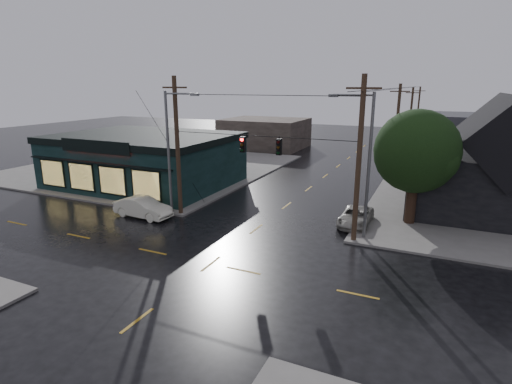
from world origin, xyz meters
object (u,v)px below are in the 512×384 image
at_px(corner_tree, 416,152).
at_px(utility_pole_ne, 353,242).
at_px(sedan_cream, 143,207).
at_px(suv_silver, 356,217).
at_px(utility_pole_nw, 181,215).

bearing_deg(corner_tree, utility_pole_ne, -120.88).
bearing_deg(sedan_cream, suv_silver, -68.75).
distance_m(corner_tree, utility_pole_nw, 17.43).
bearing_deg(corner_tree, suv_silver, -153.52).
bearing_deg(sedan_cream, utility_pole_nw, -49.73).
distance_m(utility_pole_nw, suv_silver, 12.91).
relative_size(utility_pole_ne, sedan_cream, 2.22).
bearing_deg(utility_pole_nw, suv_silver, 14.24).
height_order(utility_pole_ne, suv_silver, utility_pole_ne).
bearing_deg(utility_pole_nw, sedan_cream, -142.76).
height_order(utility_pole_nw, sedan_cream, utility_pole_nw).
xyz_separation_m(sedan_cream, suv_silver, (14.68, 4.83, -0.14)).
bearing_deg(utility_pole_ne, corner_tree, 59.12).
xyz_separation_m(utility_pole_nw, utility_pole_ne, (13.00, 0.00, 0.00)).
relative_size(corner_tree, suv_silver, 1.80).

